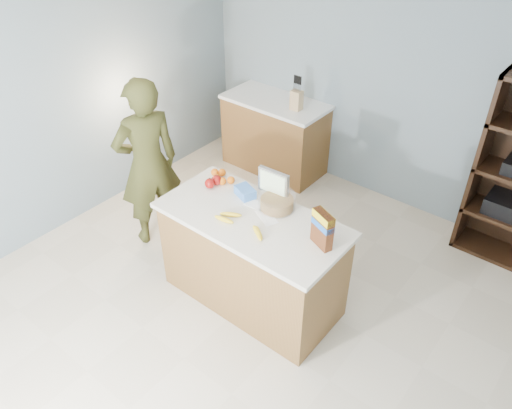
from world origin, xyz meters
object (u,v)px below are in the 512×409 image
Objects in this scene: person at (148,164)px; cereal_box at (323,227)px; counter_peninsula at (252,263)px; tv at (273,184)px.

person is 5.92× the size of cereal_box.
cereal_box reaches higher than counter_peninsula.
tv is at bearing 159.43° from cereal_box.
person is 1.34m from tv.
counter_peninsula is at bearing -86.46° from tv.
counter_peninsula is 0.91× the size of person.
person is 1.94m from cereal_box.
cereal_box is (0.62, -0.23, 0.01)m from tv.
person is at bearing -169.96° from tv.
cereal_box is at bearing 6.18° from counter_peninsula.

